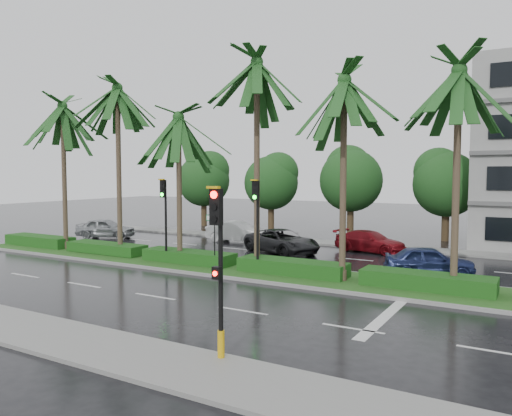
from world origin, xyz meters
The scene contains 17 objects.
ground centered at (0.00, 0.00, 0.00)m, with size 120.00×120.00×0.00m, color black.
near_sidewalk centered at (0.00, -10.20, 0.06)m, with size 40.00×2.40×0.12m, color gray.
far_sidewalk centered at (0.00, 12.00, 0.06)m, with size 40.00×2.00×0.12m, color gray.
median centered at (0.00, 1.00, 0.08)m, with size 36.00×4.00×0.15m.
hedge centered at (0.00, 1.00, 0.45)m, with size 35.20×1.40×0.60m.
lane_markings centered at (3.04, -0.43, 0.01)m, with size 34.00×13.06×0.01m.
palm_row centered at (-1.25, 1.02, 8.27)m, with size 26.30×4.20×10.71m.
signal_near centered at (6.00, -9.39, 2.50)m, with size 0.34×0.45×4.36m.
signal_median_left centered at (-4.00, 0.30, 3.00)m, with size 0.34×0.42×4.36m.
signal_median_right centered at (1.50, 0.30, 3.00)m, with size 0.34×0.42×4.36m.
street_sign centered at (-1.00, 0.48, 2.12)m, with size 0.95×0.09×2.60m.
bg_trees centered at (-0.30, 17.59, 4.33)m, with size 32.64×4.84×7.00m.
car_silver centered at (-15.04, 6.62, 0.72)m, with size 4.25×1.71×1.45m, color #929598.
car_white centered at (-5.50, 9.64, 0.72)m, with size 4.37×1.53×1.44m, color silver.
car_darkgrey centered at (-0.58, 6.94, 0.71)m, with size 5.13×2.36×1.42m, color black.
car_red centered at (3.92, 9.98, 0.65)m, with size 4.45×1.81×1.29m, color maroon.
car_blue centered at (8.42, 4.47, 0.69)m, with size 4.07×1.64×1.39m, color navy.
Camera 1 is at (12.96, -19.56, 4.79)m, focal length 35.00 mm.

